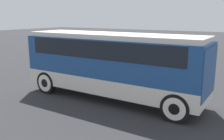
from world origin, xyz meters
TOP-DOWN VIEW (x-y plane):
  - ground_plane at (0.00, 0.00)m, footprint 120.00×120.00m
  - tour_bus at (0.10, -0.00)m, footprint 9.28×2.62m
  - parked_car_near at (-4.97, 5.75)m, footprint 4.06×1.98m
  - parked_car_mid at (-3.12, 8.65)m, footprint 4.27×1.82m

SIDE VIEW (x-z plane):
  - ground_plane at x=0.00m, z-range 0.00..0.00m
  - parked_car_near at x=-4.97m, z-range 0.01..1.41m
  - parked_car_mid at x=-3.12m, z-range 0.00..1.47m
  - tour_bus at x=0.10m, z-range 0.34..3.65m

